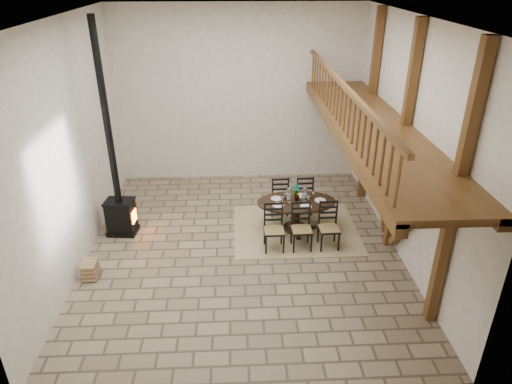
{
  "coord_description": "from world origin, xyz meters",
  "views": [
    {
      "loc": [
        -0.14,
        -8.86,
        5.85
      ],
      "look_at": [
        0.31,
        0.4,
        1.23
      ],
      "focal_mm": 32.0,
      "sensor_mm": 36.0,
      "label": 1
    }
  ],
  "objects_px": {
    "log_stack": "(91,270)",
    "wood_stove": "(117,191)",
    "dining_table": "(297,217)",
    "log_basket": "(127,208)"
  },
  "relations": [
    {
      "from": "log_stack",
      "to": "wood_stove",
      "type": "bearing_deg",
      "value": 81.02
    },
    {
      "from": "wood_stove",
      "to": "log_basket",
      "type": "distance_m",
      "value": 1.3
    },
    {
      "from": "wood_stove",
      "to": "log_stack",
      "type": "xyz_separation_m",
      "value": [
        -0.28,
        -1.78,
        -0.92
      ]
    },
    {
      "from": "wood_stove",
      "to": "log_stack",
      "type": "bearing_deg",
      "value": -92.43
    },
    {
      "from": "dining_table",
      "to": "log_basket",
      "type": "bearing_deg",
      "value": 164.52
    },
    {
      "from": "dining_table",
      "to": "wood_stove",
      "type": "bearing_deg",
      "value": 176.24
    },
    {
      "from": "log_basket",
      "to": "wood_stove",
      "type": "bearing_deg",
      "value": -84.69
    },
    {
      "from": "wood_stove",
      "to": "log_basket",
      "type": "height_order",
      "value": "wood_stove"
    },
    {
      "from": "log_basket",
      "to": "log_stack",
      "type": "distance_m",
      "value": 2.69
    },
    {
      "from": "log_basket",
      "to": "log_stack",
      "type": "xyz_separation_m",
      "value": [
        -0.2,
        -2.68,
        0.01
      ]
    }
  ]
}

